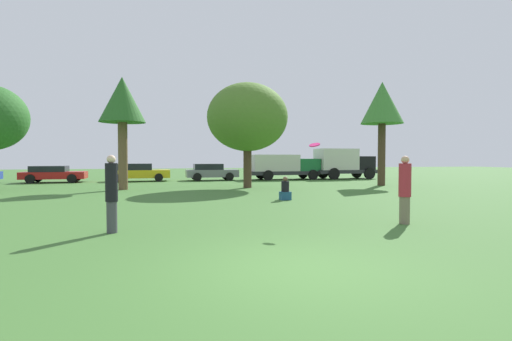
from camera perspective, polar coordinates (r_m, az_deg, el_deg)
The scene contains 13 objects.
ground_plane at distance 6.40m, azimuth 5.45°, elevation -14.37°, with size 120.00×120.00×0.00m, color #3D6B2D.
person_thrower at distance 9.80m, azimuth -20.55°, elevation -3.13°, with size 0.29×0.29×1.86m.
person_catcher at distance 11.18m, azimuth 21.12°, elevation -2.62°, with size 0.33×0.33×1.84m.
frisbee at distance 10.38m, azimuth 8.65°, elevation 3.77°, with size 0.30×0.29×0.16m.
bystander_sitting at distance 16.43m, azimuth 4.34°, elevation -2.97°, with size 0.45×0.37×0.99m.
tree_1 at distance 23.05m, azimuth -19.15°, elevation 9.43°, with size 2.53×2.53×6.30m.
tree_2 at distance 23.09m, azimuth -1.28°, elevation 7.84°, with size 4.79×4.79×6.22m.
tree_3 at distance 26.34m, azimuth 18.13°, elevation 9.17°, with size 2.68×2.68×6.66m.
parked_car_red at distance 31.52m, azimuth -27.79°, elevation -0.41°, with size 4.31×2.14×1.20m.
parked_car_yellow at distance 30.70m, azimuth -16.94°, elevation -0.24°, with size 4.48×1.97×1.35m.
parked_car_grey at distance 30.73m, azimuth -6.66°, elevation -0.18°, with size 4.09×1.92×1.31m.
delivery_truck_green at distance 31.82m, azimuth 3.99°, elevation 0.72°, with size 6.14×2.51×2.04m.
delivery_truck_black at distance 33.56m, azimuth 12.66°, elevation 1.15°, with size 5.28×2.42×2.55m.
Camera 1 is at (-2.02, -5.80, 1.79)m, focal length 27.08 mm.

